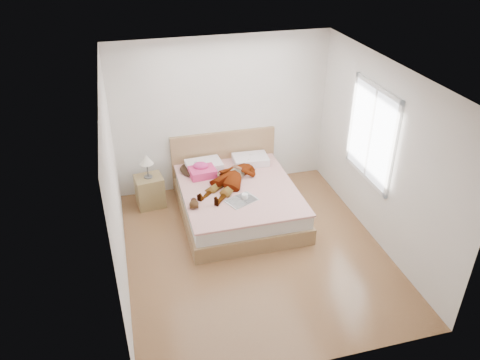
# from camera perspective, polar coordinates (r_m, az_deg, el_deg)

# --- Properties ---
(ground) EXTENTS (4.00, 4.00, 0.00)m
(ground) POSITION_cam_1_polar(r_m,az_deg,el_deg) (6.79, 1.86, -8.63)
(ground) COLOR #4D2C18
(ground) RESTS_ON ground
(woman) EXTENTS (1.48, 1.55, 0.21)m
(woman) POSITION_cam_1_polar(r_m,az_deg,el_deg) (7.38, -0.87, 0.69)
(woman) COLOR white
(woman) RESTS_ON bed
(hair) EXTENTS (0.53, 0.59, 0.07)m
(hair) POSITION_cam_1_polar(r_m,az_deg,el_deg) (7.71, -5.80, 1.29)
(hair) COLOR black
(hair) RESTS_ON bed
(phone) EXTENTS (0.09, 0.09, 0.05)m
(phone) POSITION_cam_1_polar(r_m,az_deg,el_deg) (7.61, -5.27, 2.06)
(phone) COLOR silver
(phone) RESTS_ON bed
(room_shell) EXTENTS (4.00, 4.00, 4.00)m
(room_shell) POSITION_cam_1_polar(r_m,az_deg,el_deg) (6.88, 15.72, 5.43)
(room_shell) COLOR white
(room_shell) RESTS_ON ground
(bed) EXTENTS (1.80, 2.08, 1.00)m
(bed) POSITION_cam_1_polar(r_m,az_deg,el_deg) (7.44, -0.37, -2.12)
(bed) COLOR olive
(bed) RESTS_ON ground
(towel) EXTENTS (0.44, 0.37, 0.22)m
(towel) POSITION_cam_1_polar(r_m,az_deg,el_deg) (7.55, -4.65, 1.13)
(towel) COLOR #EC4099
(towel) RESTS_ON bed
(magazine) EXTENTS (0.53, 0.45, 0.03)m
(magazine) POSITION_cam_1_polar(r_m,az_deg,el_deg) (6.92, 0.20, -2.49)
(magazine) COLOR white
(magazine) RESTS_ON bed
(coffee_mug) EXTENTS (0.13, 0.10, 0.10)m
(coffee_mug) POSITION_cam_1_polar(r_m,az_deg,el_deg) (6.92, 0.60, -2.05)
(coffee_mug) COLOR white
(coffee_mug) RESTS_ON bed
(plush_toy) EXTENTS (0.16, 0.22, 0.12)m
(plush_toy) POSITION_cam_1_polar(r_m,az_deg,el_deg) (6.78, -5.63, -2.87)
(plush_toy) COLOR black
(plush_toy) RESTS_ON bed
(nightstand) EXTENTS (0.48, 0.43, 0.93)m
(nightstand) POSITION_cam_1_polar(r_m,az_deg,el_deg) (7.74, -10.95, -1.07)
(nightstand) COLOR brown
(nightstand) RESTS_ON ground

